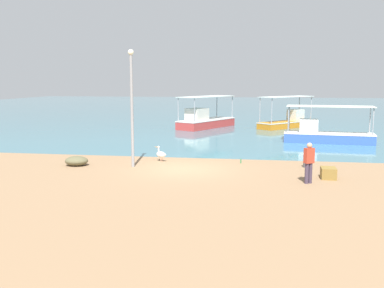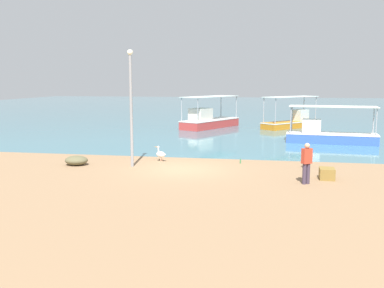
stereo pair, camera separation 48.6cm
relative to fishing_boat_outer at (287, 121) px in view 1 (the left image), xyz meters
The scene contains 12 objects.
ground 20.57m from the fishing_boat_outer, 107.11° to the right, with size 120.00×120.00×0.00m, color #8F6E4D.
harbor_water 28.99m from the fishing_boat_outer, 102.05° to the left, with size 110.00×90.00×0.00m, color #3F7280.
fishing_boat_outer is the anchor object (origin of this frame).
fishing_boat_far_right 9.54m from the fishing_boat_outer, 78.05° to the right, with size 6.05×2.36×2.50m.
fishing_boat_near_right 7.50m from the fishing_boat_outer, 169.47° to the right, with size 4.85×6.73×2.81m.
pelican 19.43m from the fishing_boat_outer, 113.02° to the right, with size 0.76×0.49×0.80m.
lamp_post 21.47m from the fishing_boat_outer, 113.86° to the right, with size 0.28×0.28×5.65m.
mooring_bollard 18.34m from the fishing_boat_outer, 90.84° to the right, with size 0.26×0.26×0.67m.
fisherman_standing 21.72m from the fishing_boat_outer, 91.36° to the right, with size 0.46×0.40×1.69m.
net_pile 22.75m from the fishing_boat_outer, 120.34° to the right, with size 1.15×0.98×0.47m, color brown.
cargo_crate 20.68m from the fishing_boat_outer, 88.78° to the right, with size 0.78×0.62×0.48m, color olive.
glass_bottle 18.10m from the fishing_boat_outer, 100.94° to the right, with size 0.07×0.07×0.27m.
Camera 1 is at (3.47, -19.73, 4.16)m, focal length 40.00 mm.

